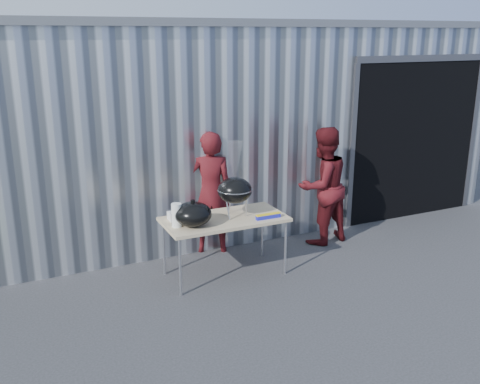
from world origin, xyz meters
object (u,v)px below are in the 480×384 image
person_cook (210,193)px  person_bystander (323,186)px  folding_table (224,221)px  kettle_grill (235,183)px

person_cook → person_bystander: size_ratio=1.00×
person_bystander → person_cook: bearing=-22.1°
folding_table → kettle_grill: kettle_grill is taller
kettle_grill → person_bystander: bearing=15.3°
kettle_grill → person_cook: (-0.01, 0.78, -0.33)m
folding_table → person_bystander: person_bystander is taller
folding_table → person_cook: (0.13, 0.78, 0.13)m
kettle_grill → person_bystander: size_ratio=0.55×
person_cook → person_bystander: bearing=-173.0°
folding_table → person_bystander: 1.76m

